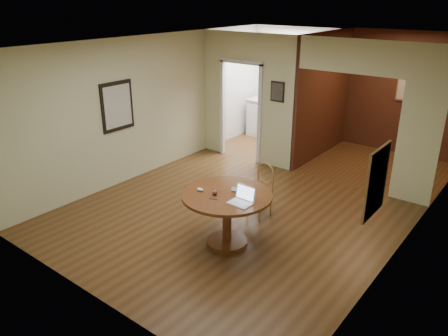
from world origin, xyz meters
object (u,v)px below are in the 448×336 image
Objects in this scene: chair at (262,187)px; closed_laptop at (243,192)px; open_laptop at (243,198)px; dining_table at (227,207)px.

closed_laptop is at bearing -67.03° from chair.
chair is 1.27m from open_laptop.
closed_laptop reaches higher than dining_table.
chair is 2.70× the size of closed_laptop.
closed_laptop is (-0.18, 0.25, -0.05)m from open_laptop.
chair reaches higher than dining_table.
dining_table is at bearing 167.01° from open_laptop.
open_laptop is (0.33, -0.09, 0.27)m from dining_table.
dining_table is at bearing -77.17° from chair.
closed_laptop is at bearing 127.63° from open_laptop.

